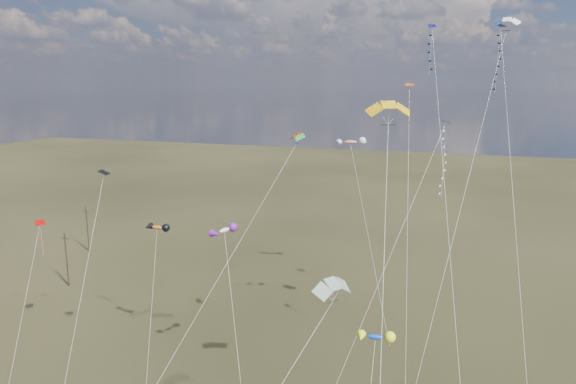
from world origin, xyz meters
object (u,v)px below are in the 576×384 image
(utility_pole_near, at_px, (67,259))
(diamond_black_high, at_px, (500,77))
(utility_pole_far, at_px, (87,229))
(parafoil_yellow, at_px, (389,107))

(utility_pole_near, relative_size, diamond_black_high, 0.23)
(utility_pole_near, bearing_deg, utility_pole_far, 119.74)
(utility_pole_far, xyz_separation_m, diamond_black_high, (64.12, -15.89, 25.46))
(parafoil_yellow, bearing_deg, diamond_black_high, 70.28)
(utility_pole_near, height_order, parafoil_yellow, parafoil_yellow)
(utility_pole_far, bearing_deg, parafoil_yellow, -33.16)
(utility_pole_far, distance_m, diamond_black_high, 70.80)
(utility_pole_near, relative_size, parafoil_yellow, 0.28)
(utility_pole_near, bearing_deg, diamond_black_high, -1.93)
(utility_pole_near, relative_size, utility_pole_far, 1.00)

